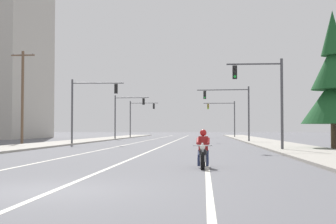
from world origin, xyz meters
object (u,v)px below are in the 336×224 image
Objects in this scene: traffic_signal_near_left at (87,101)px; traffic_signal_mid_right at (233,105)px; traffic_signal_near_right at (266,91)px; traffic_signal_far_right at (225,113)px; traffic_signal_far_left at (138,113)px; conifer_tree_right_verge_near at (333,86)px; utility_pole_left_near at (22,95)px; traffic_signal_mid_left at (125,110)px; motorcycle_with_rider at (203,152)px.

traffic_signal_near_left is 16.70m from traffic_signal_mid_right.
traffic_signal_far_right is (-0.54, 47.19, 0.10)m from traffic_signal_near_right.
traffic_signal_far_left is at bearing 108.42° from traffic_signal_near_right.
traffic_signal_far_left is (0.04, 33.90, -0.01)m from traffic_signal_near_left.
traffic_signal_near_right is 48.08m from traffic_signal_far_left.
traffic_signal_far_left is 0.62× the size of conifer_tree_right_verge_near.
traffic_signal_near_left is at bearing -2.09° from utility_pole_left_near.
traffic_signal_mid_right is (-0.91, 20.30, 0.13)m from traffic_signal_near_right.
traffic_signal_far_left is 47.82m from conifer_tree_right_verge_near.
traffic_signal_near_left is 1.00× the size of traffic_signal_far_left.
traffic_signal_mid_left is at bearing 123.89° from conifer_tree_right_verge_near.
motorcycle_with_rider is 0.35× the size of traffic_signal_near_right.
utility_pole_left_near is (-21.66, 11.95, 0.71)m from traffic_signal_near_right.
motorcycle_with_rider is 60.28m from traffic_signal_far_left.
conifer_tree_right_verge_near reaches higher than traffic_signal_near_left.
utility_pole_left_near is at bearing 177.91° from traffic_signal_near_left.
traffic_signal_near_left is 6.46m from utility_pole_left_near.
traffic_signal_near_right is 1.00× the size of traffic_signal_far_right.
traffic_signal_near_right and traffic_signal_mid_left have the same top height.
utility_pole_left_near is at bearing -107.59° from traffic_signal_mid_left.
motorcycle_with_rider is 60.95m from traffic_signal_far_right.
traffic_signal_near_right is 1.00× the size of traffic_signal_mid_left.
traffic_signal_mid_right is at bearing -40.16° from traffic_signal_mid_left.
traffic_signal_far_right is 0.62× the size of conifer_tree_right_verge_near.
traffic_signal_near_left is at bearing 155.01° from conifer_tree_right_verge_near.
traffic_signal_mid_left is at bearing 115.15° from traffic_signal_near_right.
traffic_signal_mid_right and traffic_signal_mid_left have the same top height.
traffic_signal_far_left is (-10.99, 59.17, 3.51)m from motorcycle_with_rider.
traffic_signal_far_left is 34.28m from utility_pole_left_near.
traffic_signal_near_right is 24.75m from utility_pole_left_near.
traffic_signal_mid_right is (14.32, 8.58, 0.05)m from traffic_signal_near_left.
traffic_signal_near_left is at bearing -90.06° from traffic_signal_far_left.
traffic_signal_near_left is 38.39m from traffic_signal_far_right.
conifer_tree_right_verge_near is at bearing -56.11° from traffic_signal_mid_left.
traffic_signal_near_left is at bearing 142.43° from traffic_signal_near_right.
motorcycle_with_rider is 47.33m from traffic_signal_mid_left.
traffic_signal_far_right is 14.74m from traffic_signal_far_left.
traffic_signal_mid_right is at bearing 30.94° from traffic_signal_near_left.
traffic_signal_near_left is at bearing 113.57° from motorcycle_with_rider.
traffic_signal_mid_left is 21.41m from utility_pole_left_near.
traffic_signal_far_right is at bearing 59.06° from utility_pole_left_near.
traffic_signal_mid_left is (-14.28, 12.05, -0.06)m from traffic_signal_mid_right.
utility_pole_left_near reaches higher than traffic_signal_far_right.
traffic_signal_mid_right is 0.62× the size of conifer_tree_right_verge_near.
traffic_signal_far_left is at bearing 100.52° from motorcycle_with_rider.
traffic_signal_far_right is at bearing 90.66° from traffic_signal_near_right.
traffic_signal_mid_left is 0.62× the size of conifer_tree_right_verge_near.
traffic_signal_far_right is (14.69, 35.47, 0.02)m from traffic_signal_near_left.
traffic_signal_near_left is (-15.23, 11.72, 0.08)m from traffic_signal_near_right.
motorcycle_with_rider is 0.22× the size of conifer_tree_right_verge_near.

